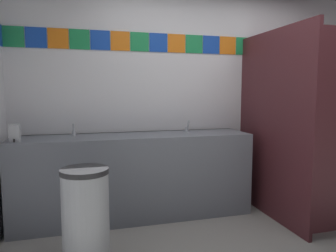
% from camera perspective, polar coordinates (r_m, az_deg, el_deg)
% --- Properties ---
extents(wall_back, '(4.32, 0.09, 2.55)m').
position_cam_1_polar(wall_back, '(3.87, 5.95, 5.17)').
color(wall_back, silver).
rests_on(wall_back, ground_plane).
extents(vanity_counter, '(2.48, 0.57, 0.89)m').
position_cam_1_polar(vanity_counter, '(3.44, -5.97, -8.87)').
color(vanity_counter, slate).
rests_on(vanity_counter, ground_plane).
extents(faucet_left, '(0.04, 0.10, 0.14)m').
position_cam_1_polar(faucet_left, '(3.39, -16.71, -0.88)').
color(faucet_left, silver).
rests_on(faucet_left, vanity_counter).
extents(faucet_right, '(0.04, 0.10, 0.14)m').
position_cam_1_polar(faucet_right, '(3.58, 3.54, -0.25)').
color(faucet_right, silver).
rests_on(faucet_right, vanity_counter).
extents(soap_dispenser, '(0.09, 0.09, 0.16)m').
position_cam_1_polar(soap_dispenser, '(3.19, -26.03, -1.21)').
color(soap_dispenser, '#B7BABF').
rests_on(soap_dispenser, vanity_counter).
extents(stall_divider, '(0.92, 1.31, 1.99)m').
position_cam_1_polar(stall_divider, '(3.42, 23.05, -0.23)').
color(stall_divider, '#471E23').
rests_on(stall_divider, ground_plane).
extents(toilet, '(0.39, 0.49, 0.74)m').
position_cam_1_polar(toilet, '(4.11, 21.61, -8.93)').
color(toilet, white).
rests_on(toilet, ground_plane).
extents(trash_bin, '(0.37, 0.37, 0.76)m').
position_cam_1_polar(trash_bin, '(2.65, -14.69, -15.47)').
color(trash_bin, '#999EA3').
rests_on(trash_bin, ground_plane).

